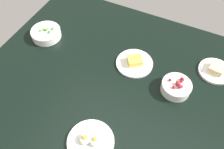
{
  "coord_description": "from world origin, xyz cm",
  "views": [
    {
      "loc": [
        31.76,
        -65.41,
        103.79
      ],
      "look_at": [
        0.0,
        0.0,
        6.0
      ],
      "focal_mm": 38.11,
      "sensor_mm": 36.0,
      "label": 1
    }
  ],
  "objects_px": {
    "plate_eggs": "(91,141)",
    "bowl_berries": "(176,87)",
    "plate_sandwich": "(215,70)",
    "plate_cheese": "(135,63)",
    "bowl_peas": "(46,33)"
  },
  "relations": [
    {
      "from": "plate_cheese",
      "to": "plate_sandwich",
      "type": "bearing_deg",
      "value": 18.67
    },
    {
      "from": "plate_eggs",
      "to": "bowl_berries",
      "type": "bearing_deg",
      "value": 59.34
    },
    {
      "from": "plate_eggs",
      "to": "plate_sandwich",
      "type": "bearing_deg",
      "value": 57.0
    },
    {
      "from": "bowl_peas",
      "to": "plate_cheese",
      "type": "bearing_deg",
      "value": 3.3
    },
    {
      "from": "plate_cheese",
      "to": "bowl_peas",
      "type": "bearing_deg",
      "value": -176.7
    },
    {
      "from": "plate_cheese",
      "to": "bowl_berries",
      "type": "height_order",
      "value": "bowl_berries"
    },
    {
      "from": "plate_eggs",
      "to": "bowl_berries",
      "type": "height_order",
      "value": "bowl_berries"
    },
    {
      "from": "plate_sandwich",
      "to": "bowl_peas",
      "type": "bearing_deg",
      "value": -170.01
    },
    {
      "from": "plate_sandwich",
      "to": "bowl_berries",
      "type": "height_order",
      "value": "bowl_berries"
    },
    {
      "from": "plate_sandwich",
      "to": "plate_eggs",
      "type": "height_order",
      "value": "plate_eggs"
    },
    {
      "from": "plate_sandwich",
      "to": "bowl_berries",
      "type": "bearing_deg",
      "value": -127.45
    },
    {
      "from": "bowl_peas",
      "to": "bowl_berries",
      "type": "bearing_deg",
      "value": -2.53
    },
    {
      "from": "plate_sandwich",
      "to": "bowl_berries",
      "type": "relative_size",
      "value": 1.18
    },
    {
      "from": "bowl_peas",
      "to": "bowl_berries",
      "type": "distance_m",
      "value": 0.8
    },
    {
      "from": "plate_cheese",
      "to": "bowl_berries",
      "type": "xyz_separation_m",
      "value": [
        0.25,
        -0.07,
        0.02
      ]
    }
  ]
}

